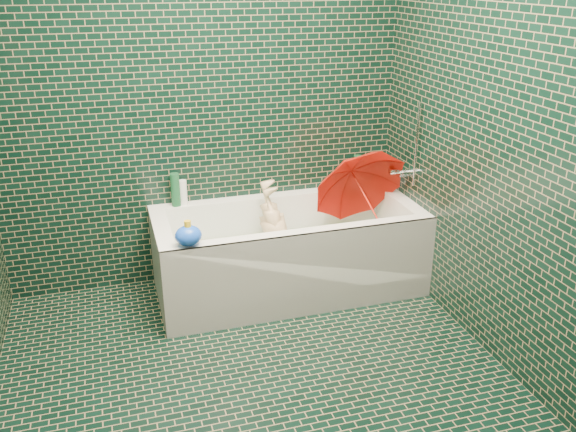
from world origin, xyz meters
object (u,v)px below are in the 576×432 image
object	(u,v)px
child	(281,244)
bath_toy	(188,235)
umbrella	(366,198)
bathtub	(289,260)
rubber_duck	(355,181)

from	to	relation	value
child	bath_toy	distance (m)	0.80
umbrella	bath_toy	bearing A→B (deg)	-164.77
child	umbrella	bearing A→B (deg)	94.94
bathtub	bath_toy	size ratio (longest dim) A/B	10.14
rubber_duck	bathtub	bearing A→B (deg)	-151.96
bathtub	child	size ratio (longest dim) A/B	2.04
bathtub	bath_toy	xyz separation A→B (m)	(-0.68, -0.31, 0.40)
child	rubber_duck	size ratio (longest dim) A/B	8.12
bath_toy	bathtub	bearing A→B (deg)	15.57
umbrella	bath_toy	world-z (taller)	umbrella
bathtub	bath_toy	bearing A→B (deg)	-155.33
rubber_duck	child	bearing A→B (deg)	-157.99
child	bath_toy	world-z (taller)	bath_toy
child	rubber_duck	world-z (taller)	rubber_duck
child	bathtub	bearing A→B (deg)	45.97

